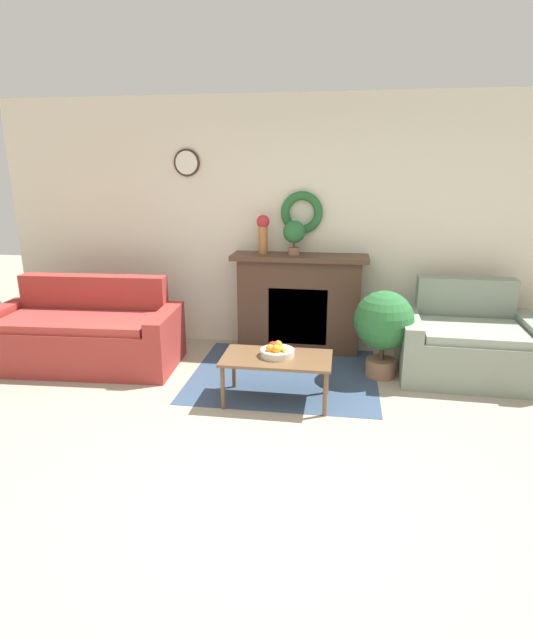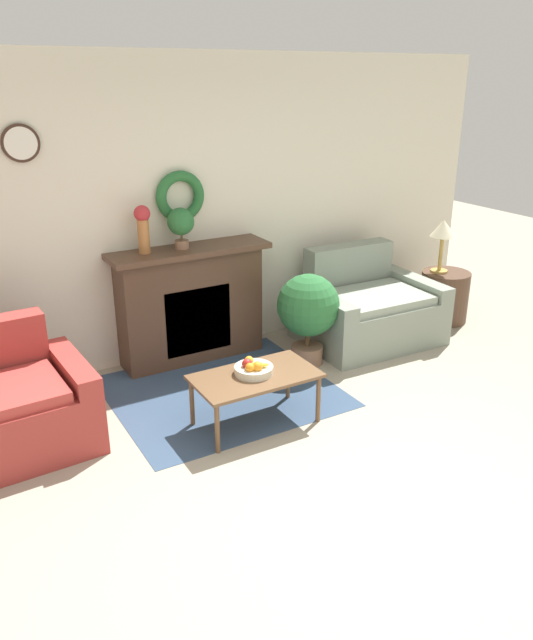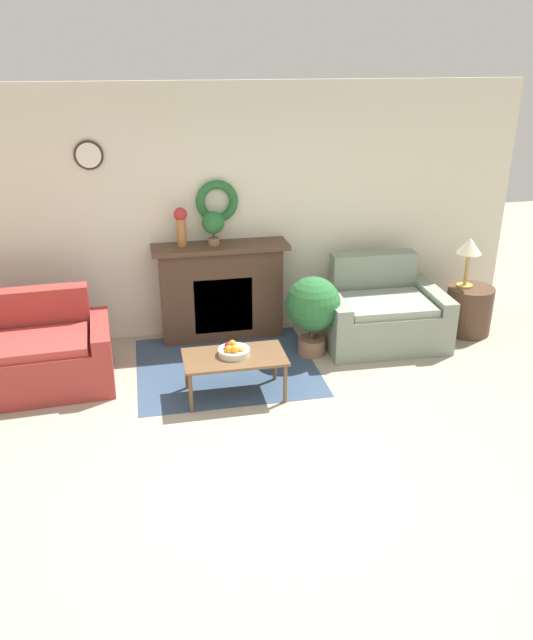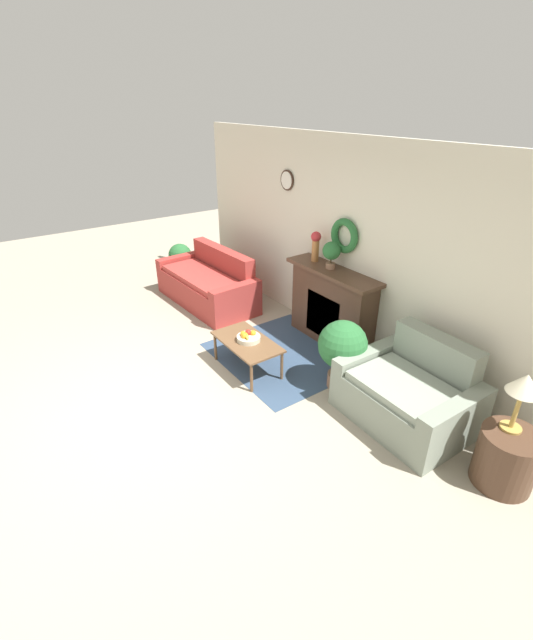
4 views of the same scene
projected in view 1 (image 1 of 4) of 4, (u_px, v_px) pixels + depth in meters
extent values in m
plane|color=#9E937F|center=(263.00, 487.00, 3.19)|extent=(16.00, 16.00, 0.00)
cube|color=#334760|center=(284.00, 374.00, 4.93)|extent=(1.80, 1.62, 0.01)
cube|color=beige|center=(303.00, 226.00, 5.44)|extent=(6.80, 0.06, 2.70)
cylinder|color=#382319|center=(187.00, 163.00, 5.38)|extent=(0.29, 0.02, 0.29)
cylinder|color=white|center=(186.00, 163.00, 5.37)|extent=(0.24, 0.01, 0.24)
torus|color=#286633|center=(302.00, 213.00, 5.32)|extent=(0.45, 0.09, 0.45)
cube|color=#4C3323|center=(299.00, 305.00, 5.49)|extent=(1.32, 0.34, 1.03)
cube|color=black|center=(298.00, 317.00, 5.37)|extent=(0.63, 0.02, 0.62)
cube|color=orange|center=(297.00, 324.00, 5.38)|extent=(0.51, 0.01, 0.34)
cube|color=#4C3323|center=(300.00, 257.00, 5.30)|extent=(1.46, 0.41, 0.05)
cube|color=#9E332D|center=(80.00, 347.00, 5.02)|extent=(1.60, 0.77, 0.45)
cube|color=#9E332D|center=(96.00, 315.00, 5.38)|extent=(1.57, 0.28, 0.88)
cube|color=#9E332D|center=(4.00, 335.00, 5.18)|extent=(0.22, 0.88, 0.59)
cube|color=#9E332D|center=(166.00, 340.00, 5.02)|extent=(0.22, 0.88, 0.59)
cube|color=#AD3832|center=(77.00, 322.00, 4.95)|extent=(1.53, 0.71, 0.08)
cube|color=gray|center=(469.00, 358.00, 4.76)|extent=(0.98, 0.79, 0.45)
cube|color=gray|center=(462.00, 320.00, 5.15)|extent=(0.96, 0.24, 0.90)
cube|color=gray|center=(408.00, 344.00, 4.94)|extent=(0.20, 0.98, 0.59)
cube|color=gray|center=(530.00, 351.00, 4.74)|extent=(0.20, 0.98, 0.59)
cube|color=gray|center=(473.00, 332.00, 4.68)|extent=(0.94, 0.73, 0.08)
cube|color=brown|center=(277.00, 358.00, 4.26)|extent=(0.94, 0.52, 0.03)
cylinder|color=brown|center=(223.00, 388.00, 4.18)|extent=(0.04, 0.04, 0.39)
cylinder|color=brown|center=(325.00, 394.00, 4.05)|extent=(0.04, 0.04, 0.39)
cylinder|color=brown|center=(234.00, 368.00, 4.59)|extent=(0.04, 0.04, 0.39)
cylinder|color=brown|center=(327.00, 373.00, 4.47)|extent=(0.04, 0.04, 0.39)
cylinder|color=beige|center=(277.00, 353.00, 4.27)|extent=(0.29, 0.29, 0.06)
sphere|color=#B2231E|center=(273.00, 346.00, 4.29)|extent=(0.08, 0.08, 0.08)
sphere|color=orange|center=(278.00, 344.00, 4.33)|extent=(0.07, 0.07, 0.07)
sphere|color=orange|center=(270.00, 349.00, 4.23)|extent=(0.07, 0.07, 0.07)
sphere|color=orange|center=(276.00, 349.00, 4.20)|extent=(0.08, 0.08, 0.08)
ellipsoid|color=yellow|center=(279.00, 348.00, 4.22)|extent=(0.17, 0.10, 0.04)
cylinder|color=#AD6B38|center=(263.00, 240.00, 5.34)|extent=(0.10, 0.10, 0.29)
sphere|color=#B72D33|center=(263.00, 221.00, 5.29)|extent=(0.14, 0.14, 0.14)
cylinder|color=#8E664C|center=(294.00, 251.00, 5.31)|extent=(0.12, 0.12, 0.08)
cylinder|color=#4C3823|center=(294.00, 245.00, 5.29)|extent=(0.02, 0.02, 0.07)
sphere|color=#286633|center=(294.00, 232.00, 5.25)|extent=(0.24, 0.24, 0.24)
cylinder|color=#8E664C|center=(380.00, 368.00, 4.88)|extent=(0.29, 0.29, 0.17)
cylinder|color=#4C3823|center=(382.00, 352.00, 4.83)|extent=(0.05, 0.05, 0.16)
sphere|color=#286633|center=(384.00, 320.00, 4.74)|extent=(0.57, 0.57, 0.57)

